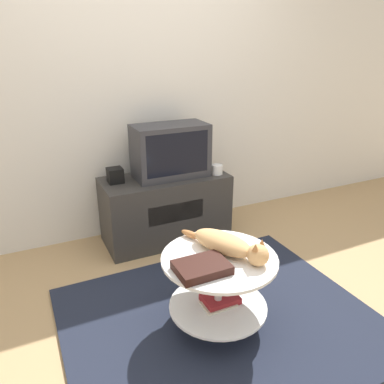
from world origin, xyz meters
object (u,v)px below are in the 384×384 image
speaker (115,175)px  dvd_box (202,267)px  tv (170,151)px  cat (229,244)px

speaker → dvd_box: (0.10, -1.32, -0.11)m
tv → dvd_box: (-0.36, -1.28, -0.27)m
speaker → cat: size_ratio=0.21×
dvd_box → cat: cat is taller
cat → dvd_box: bearing=-91.2°
speaker → dvd_box: size_ratio=0.43×
dvd_box → cat: bearing=23.5°
tv → dvd_box: tv is taller
speaker → cat: speaker is taller
cat → tv: bearing=148.6°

